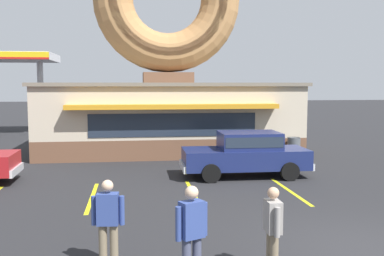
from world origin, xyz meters
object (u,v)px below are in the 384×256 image
at_px(car_navy, 246,152).
at_px(pedestrian_blue_sweater_man, 192,231).
at_px(trash_bin, 294,148).
at_px(pedestrian_hooded_kid, 108,219).
at_px(pedestrian_leather_jacket_man, 273,227).

distance_m(car_navy, pedestrian_blue_sweater_man, 9.01).
height_order(car_navy, trash_bin, car_navy).
relative_size(car_navy, pedestrian_blue_sweater_man, 2.73).
bearing_deg(pedestrian_hooded_kid, pedestrian_blue_sweater_man, -35.62).
distance_m(pedestrian_blue_sweater_man, pedestrian_leather_jacket_man, 1.48).
distance_m(car_navy, pedestrian_hooded_kid, 8.70).
height_order(pedestrian_blue_sweater_man, trash_bin, pedestrian_blue_sweater_man).
bearing_deg(car_navy, trash_bin, 47.69).
distance_m(pedestrian_hooded_kid, trash_bin, 13.07).
bearing_deg(pedestrian_hooded_kid, pedestrian_leather_jacket_man, -13.96).
xyz_separation_m(pedestrian_blue_sweater_man, trash_bin, (6.06, 11.73, -0.43)).
bearing_deg(trash_bin, pedestrian_leather_jacket_man, -111.96).
bearing_deg(trash_bin, car_navy, -132.31).
xyz_separation_m(pedestrian_leather_jacket_man, trash_bin, (4.61, 11.44, -0.35)).
bearing_deg(pedestrian_leather_jacket_man, pedestrian_hooded_kid, 166.04).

